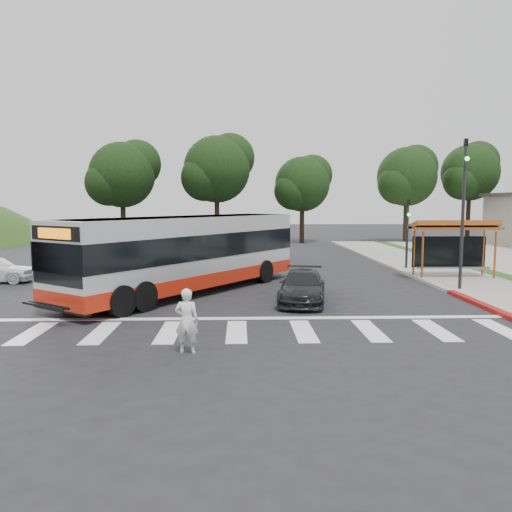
{
  "coord_description": "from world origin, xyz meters",
  "views": [
    {
      "loc": [
        0.12,
        -19.5,
        3.81
      ],
      "look_at": [
        0.77,
        1.23,
        1.6
      ],
      "focal_mm": 35.0,
      "sensor_mm": 36.0,
      "label": 1
    }
  ],
  "objects": [
    {
      "name": "sidewalk_east",
      "position": [
        11.0,
        8.0,
        0.06
      ],
      "size": [
        4.0,
        40.0,
        0.12
      ],
      "primitive_type": "cube",
      "color": "gray",
      "rests_on": "ground"
    },
    {
      "name": "tree_north_b",
      "position": [
        6.07,
        28.06,
        5.66
      ],
      "size": [
        5.72,
        5.33,
        8.43
      ],
      "color": "black",
      "rests_on": "ground"
    },
    {
      "name": "traffic_signal_ne_tall",
      "position": [
        9.6,
        1.49,
        3.88
      ],
      "size": [
        0.18,
        0.37,
        6.5
      ],
      "color": "black",
      "rests_on": "ground"
    },
    {
      "name": "crosswalk_ladder",
      "position": [
        0.0,
        -5.0,
        0.01
      ],
      "size": [
        18.0,
        2.6,
        0.01
      ],
      "primitive_type": "cube",
      "color": "silver",
      "rests_on": "ground"
    },
    {
      "name": "dark_sedan",
      "position": [
        2.5,
        -0.63,
        0.61
      ],
      "size": [
        2.39,
        4.42,
        1.22
      ],
      "primitive_type": "imported",
      "rotation": [
        0.0,
        0.0,
        -0.17
      ],
      "color": "black",
      "rests_on": "ground"
    },
    {
      "name": "tree_ne_b",
      "position": [
        23.08,
        30.06,
        6.92
      ],
      "size": [
        6.16,
        5.74,
        10.02
      ],
      "color": "black",
      "rests_on": "ground"
    },
    {
      "name": "curb_east_red",
      "position": [
        9.0,
        -2.0,
        0.08
      ],
      "size": [
        0.32,
        6.0,
        0.15
      ],
      "primitive_type": "cube",
      "color": "maroon",
      "rests_on": "ground"
    },
    {
      "name": "pedestrian",
      "position": [
        -1.25,
        -7.07,
        0.84
      ],
      "size": [
        0.65,
        0.47,
        1.67
      ],
      "primitive_type": "imported",
      "rotation": [
        0.0,
        0.0,
        3.02
      ],
      "color": "white",
      "rests_on": "ground"
    },
    {
      "name": "traffic_signal_ne_short",
      "position": [
        9.6,
        8.49,
        2.48
      ],
      "size": [
        0.18,
        0.37,
        4.0
      ],
      "color": "black",
      "rests_on": "ground"
    },
    {
      "name": "transit_bus",
      "position": [
        -2.12,
        1.67,
        1.62
      ],
      "size": [
        9.56,
        11.75,
        3.24
      ],
      "primitive_type": null,
      "rotation": [
        0.0,
        0.0,
        -0.63
      ],
      "color": "#B5B8BA",
      "rests_on": "ground"
    },
    {
      "name": "ground",
      "position": [
        0.0,
        0.0,
        0.0
      ],
      "size": [
        140.0,
        140.0,
        0.0
      ],
      "primitive_type": "plane",
      "color": "black",
      "rests_on": "ground"
    },
    {
      "name": "bus_shelter",
      "position": [
        10.8,
        5.1,
        2.35
      ],
      "size": [
        4.2,
        1.6,
        2.86
      ],
      "color": "#984919",
      "rests_on": "sidewalk_east"
    },
    {
      "name": "tree_north_c",
      "position": [
        -9.92,
        24.06,
        6.29
      ],
      "size": [
        6.16,
        5.74,
        9.3
      ],
      "color": "black",
      "rests_on": "ground"
    },
    {
      "name": "tree_north_a",
      "position": [
        -1.92,
        26.07,
        6.92
      ],
      "size": [
        6.6,
        6.15,
        10.17
      ],
      "color": "black",
      "rests_on": "ground"
    },
    {
      "name": "tree_ne_a",
      "position": [
        16.08,
        28.06,
        6.39
      ],
      "size": [
        6.16,
        5.74,
        9.3
      ],
      "color": "black",
      "rests_on": "parking_lot"
    },
    {
      "name": "curb_east",
      "position": [
        9.0,
        8.0,
        0.07
      ],
      "size": [
        0.3,
        40.0,
        0.15
      ],
      "primitive_type": "cube",
      "color": "#9E9991",
      "rests_on": "ground"
    }
  ]
}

